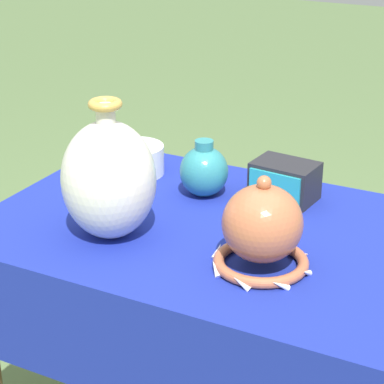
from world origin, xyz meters
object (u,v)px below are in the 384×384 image
(vase_dome_bell, at_px, (262,230))
(vase_tall_bulbous, at_px, (109,179))
(pot_squat_porcelain, at_px, (135,160))
(mosaic_tile_box, at_px, (284,181))
(jar_round_teal, at_px, (204,171))

(vase_dome_bell, bearing_deg, vase_tall_bulbous, -177.05)
(vase_dome_bell, relative_size, pot_squat_porcelain, 1.37)
(mosaic_tile_box, bearing_deg, vase_dome_bell, -71.23)
(mosaic_tile_box, distance_m, jar_round_teal, 0.19)
(vase_tall_bulbous, height_order, jar_round_teal, vase_tall_bulbous)
(mosaic_tile_box, bearing_deg, jar_round_teal, -154.76)
(vase_dome_bell, distance_m, pot_squat_porcelain, 0.55)
(vase_tall_bulbous, xyz_separation_m, pot_squat_porcelain, (-0.13, 0.32, -0.09))
(vase_dome_bell, xyz_separation_m, pot_squat_porcelain, (-0.46, 0.30, -0.04))
(vase_tall_bulbous, distance_m, jar_round_teal, 0.29)
(jar_round_teal, relative_size, pot_squat_porcelain, 0.94)
(pot_squat_porcelain, bearing_deg, vase_dome_bell, -33.01)
(vase_dome_bell, bearing_deg, pot_squat_porcelain, 146.99)
(vase_dome_bell, distance_m, mosaic_tile_box, 0.33)
(mosaic_tile_box, xyz_separation_m, jar_round_teal, (-0.18, -0.06, 0.02))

